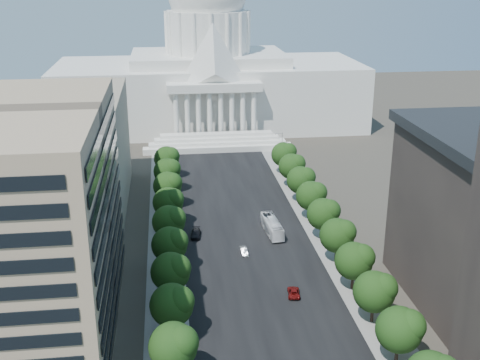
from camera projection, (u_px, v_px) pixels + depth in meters
name	position (u px, v px, depth m)	size (l,w,h in m)	color
road_asphalt	(238.00, 213.00, 157.74)	(30.00, 260.00, 0.01)	black
sidewalk_left	(165.00, 216.00, 155.50)	(8.00, 260.00, 0.02)	gray
sidewalk_right	(308.00, 209.00, 159.98)	(8.00, 260.00, 0.02)	gray
capitol	(209.00, 75.00, 239.75)	(120.00, 56.00, 73.00)	white
office_block_left_far	(50.00, 154.00, 156.41)	(38.00, 52.00, 30.00)	gray
tree_l_b	(175.00, 345.00, 91.61)	(7.79, 7.60, 9.97)	#33261C
tree_l_c	(174.00, 304.00, 102.83)	(7.79, 7.60, 9.97)	#33261C
tree_l_d	(172.00, 271.00, 114.05)	(7.79, 7.60, 9.97)	#33261C
tree_l_e	(171.00, 244.00, 125.27)	(7.79, 7.60, 9.97)	#33261C
tree_l_f	(170.00, 221.00, 136.49)	(7.79, 7.60, 9.97)	#33261C
tree_l_g	(169.00, 202.00, 147.71)	(7.79, 7.60, 9.97)	#33261C
tree_l_h	(169.00, 185.00, 158.92)	(7.79, 7.60, 9.97)	#33261C
tree_l_i	(168.00, 171.00, 170.14)	(7.79, 7.60, 9.97)	#33261C
tree_l_j	(168.00, 158.00, 181.36)	(7.79, 7.60, 9.97)	#33261C
tree_r_b	(402.00, 329.00, 95.85)	(7.79, 7.60, 9.97)	#33261C
tree_r_c	(376.00, 291.00, 107.07)	(7.79, 7.60, 9.97)	#33261C
tree_r_d	(356.00, 260.00, 118.29)	(7.79, 7.60, 9.97)	#33261C
tree_r_e	(339.00, 235.00, 129.51)	(7.79, 7.60, 9.97)	#33261C
tree_r_f	(325.00, 213.00, 140.73)	(7.79, 7.60, 9.97)	#33261C
tree_r_g	(312.00, 195.00, 151.95)	(7.79, 7.60, 9.97)	#33261C
tree_r_h	(302.00, 179.00, 163.16)	(7.79, 7.60, 9.97)	#33261C
tree_r_i	(293.00, 166.00, 174.38)	(7.79, 7.60, 9.97)	#33261C
tree_r_j	(285.00, 154.00, 185.60)	(7.79, 7.60, 9.97)	#33261C
streetlight_b	(386.00, 296.00, 106.71)	(2.61, 0.44, 9.00)	gray
streetlight_c	(345.00, 236.00, 130.09)	(2.61, 0.44, 9.00)	gray
streetlight_d	(317.00, 195.00, 153.46)	(2.61, 0.44, 9.00)	gray
streetlight_e	(296.00, 165.00, 176.83)	(2.61, 0.44, 9.00)	gray
streetlight_f	(280.00, 142.00, 200.20)	(2.61, 0.44, 9.00)	gray
car_silver	(244.00, 251.00, 134.95)	(1.42, 4.08, 1.34)	#9A9DA2
car_red	(294.00, 292.00, 117.87)	(2.25, 4.87, 1.35)	#650C0B
car_dark_b	(196.00, 234.00, 143.36)	(2.19, 5.38, 1.56)	black
city_bus	(272.00, 226.00, 145.10)	(2.99, 12.77, 3.56)	white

